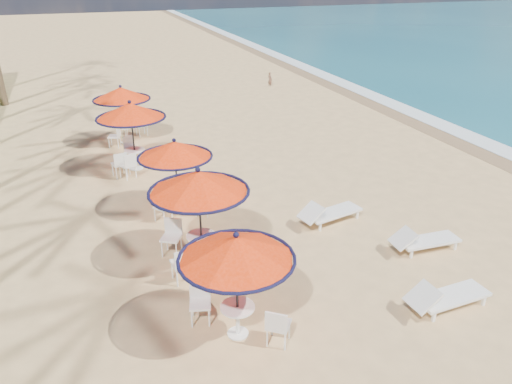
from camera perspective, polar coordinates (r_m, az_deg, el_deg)
The scene contains 12 objects.
ground at distance 12.70m, azimuth 19.33°, elevation -11.30°, with size 160.00×160.00×0.00m, color tan.
foam_strip at distance 25.18m, azimuth 22.22°, elevation 6.30°, with size 1.20×140.00×0.04m, color white.
wetsand_band at distance 24.60m, azimuth 20.63°, elevation 6.15°, with size 1.40×140.00×0.02m, color olive.
station_0 at distance 9.91m, azimuth -2.23°, elevation -7.53°, with size 2.38×2.38×2.48m.
station_1 at distance 12.42m, azimuth -6.61°, elevation -0.31°, with size 2.56×2.56×2.67m.
station_2 at distance 15.31m, azimuth -9.18°, elevation 3.98°, with size 2.31×2.31×2.41m.
station_3 at distance 19.00m, azimuth -14.23°, elevation 8.01°, with size 2.56×2.61×2.67m.
station_4 at distance 22.29m, azimuth -15.07°, elevation 10.07°, with size 2.43×2.43×2.54m.
lounger_near at distance 12.23m, azimuth 20.81°, elevation -11.08°, with size 2.09×0.75×0.74m.
lounger_mid at distance 14.33m, azimuth 18.52°, elevation -5.22°, with size 1.99×0.69×0.71m.
lounger_far at distance 15.15m, azimuth 8.27°, elevation -2.34°, with size 2.17×1.08×0.74m.
person at distance 32.61m, azimuth 1.60°, elevation 12.82°, with size 0.34×0.22×0.93m, color brown.
Camera 1 is at (-7.16, -7.66, 7.17)m, focal length 35.00 mm.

